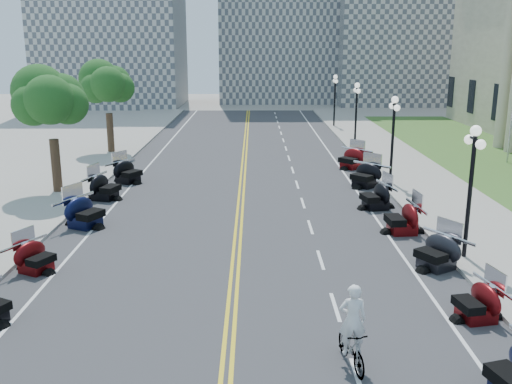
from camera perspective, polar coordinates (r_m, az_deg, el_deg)
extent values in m
plane|color=gray|center=(17.97, -2.43, -11.45)|extent=(160.00, 160.00, 0.00)
cube|color=#333335|center=(27.32, -1.65, -2.25)|extent=(16.00, 90.00, 0.01)
cube|color=yellow|center=(27.32, -1.90, -2.23)|extent=(0.12, 90.00, 0.00)
cube|color=yellow|center=(27.31, -1.39, -2.23)|extent=(0.12, 90.00, 0.00)
cube|color=white|center=(27.90, 11.62, -2.17)|extent=(0.12, 90.00, 0.00)
cube|color=white|center=(28.21, -14.77, -2.17)|extent=(0.12, 90.00, 0.00)
cube|color=white|center=(14.68, 10.19, -18.06)|extent=(0.12, 2.00, 0.00)
cube|color=white|center=(18.13, 7.93, -11.30)|extent=(0.12, 2.00, 0.00)
cube|color=white|center=(21.77, 6.48, -6.74)|extent=(0.12, 2.00, 0.00)
cube|color=white|center=(25.52, 5.46, -3.50)|extent=(0.12, 2.00, 0.00)
cube|color=white|center=(29.33, 4.71, -1.10)|extent=(0.12, 2.00, 0.00)
cube|color=white|center=(33.19, 4.14, 0.75)|extent=(0.12, 2.00, 0.00)
cube|color=white|center=(37.08, 3.68, 2.22)|extent=(0.12, 2.00, 0.00)
cube|color=white|center=(40.99, 3.31, 3.40)|extent=(0.12, 2.00, 0.00)
cube|color=white|center=(44.92, 3.01, 4.38)|extent=(0.12, 2.00, 0.00)
cube|color=white|center=(48.85, 2.75, 5.20)|extent=(0.12, 2.00, 0.00)
cube|color=white|center=(52.80, 2.53, 5.90)|extent=(0.12, 2.00, 0.00)
cube|color=white|center=(56.76, 2.34, 6.50)|extent=(0.12, 2.00, 0.00)
cube|color=white|center=(60.72, 2.18, 7.02)|extent=(0.12, 2.00, 0.00)
cube|color=white|center=(64.68, 2.03, 7.48)|extent=(0.12, 2.00, 0.00)
cube|color=white|center=(68.65, 1.90, 7.88)|extent=(0.12, 2.00, 0.00)
cube|color=#9E9991|center=(29.00, 19.59, -1.96)|extent=(5.00, 90.00, 0.15)
cube|color=#9E9991|center=(29.49, -22.51, -1.97)|extent=(5.00, 90.00, 0.15)
cube|color=gray|center=(80.52, -14.32, 17.69)|extent=(18.00, 14.00, 26.00)
cube|color=gray|center=(83.97, 15.10, 16.12)|extent=(20.00, 14.00, 22.00)
imported|color=#A51414|center=(14.94, 9.51, -15.04)|extent=(0.84, 1.87, 1.08)
imported|color=white|center=(14.27, 9.76, -9.86)|extent=(0.68, 0.45, 1.88)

